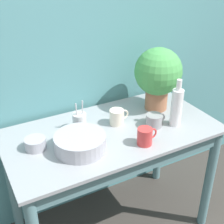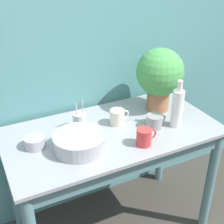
# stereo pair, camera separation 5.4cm
# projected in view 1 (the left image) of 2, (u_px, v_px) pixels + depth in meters

# --- Properties ---
(wall_back) EXTENTS (6.00, 0.05, 2.40)m
(wall_back) POSITION_uv_depth(u_px,v_px,m) (83.00, 44.00, 1.91)
(wall_back) COLOR teal
(wall_back) RESTS_ON ground_plane
(counter_table) EXTENTS (1.25, 0.65, 0.79)m
(counter_table) POSITION_uv_depth(u_px,v_px,m) (114.00, 155.00, 1.87)
(counter_table) COLOR slate
(counter_table) RESTS_ON ground_plane
(potted_plant) EXTENTS (0.30, 0.30, 0.40)m
(potted_plant) POSITION_uv_depth(u_px,v_px,m) (158.00, 74.00, 1.94)
(potted_plant) COLOR #A36647
(potted_plant) RESTS_ON counter_table
(bowl_wash_large) EXTENTS (0.27, 0.27, 0.09)m
(bowl_wash_large) POSITION_uv_depth(u_px,v_px,m) (80.00, 143.00, 1.62)
(bowl_wash_large) COLOR #A8A8B2
(bowl_wash_large) RESTS_ON counter_table
(bottle_tall) EXTENTS (0.07, 0.07, 0.29)m
(bottle_tall) POSITION_uv_depth(u_px,v_px,m) (177.00, 107.00, 1.81)
(bottle_tall) COLOR white
(bottle_tall) RESTS_ON counter_table
(mug_cream) EXTENTS (0.12, 0.09, 0.09)m
(mug_cream) POSITION_uv_depth(u_px,v_px,m) (117.00, 117.00, 1.85)
(mug_cream) COLOR beige
(mug_cream) RESTS_ON counter_table
(mug_grey) EXTENTS (0.13, 0.10, 0.08)m
(mug_grey) POSITION_uv_depth(u_px,v_px,m) (154.00, 120.00, 1.83)
(mug_grey) COLOR gray
(mug_grey) RESTS_ON counter_table
(mug_red) EXTENTS (0.12, 0.08, 0.10)m
(mug_red) POSITION_uv_depth(u_px,v_px,m) (145.00, 136.00, 1.67)
(mug_red) COLOR #C63838
(mug_red) RESTS_ON counter_table
(bowl_small_steel) EXTENTS (0.11, 0.11, 0.06)m
(bowl_small_steel) POSITION_uv_depth(u_px,v_px,m) (35.00, 144.00, 1.64)
(bowl_small_steel) COLOR #A8A8B2
(bowl_small_steel) RESTS_ON counter_table
(utensil_cup) EXTENTS (0.08, 0.08, 0.19)m
(utensil_cup) POSITION_uv_depth(u_px,v_px,m) (80.00, 121.00, 1.80)
(utensil_cup) COLOR silver
(utensil_cup) RESTS_ON counter_table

